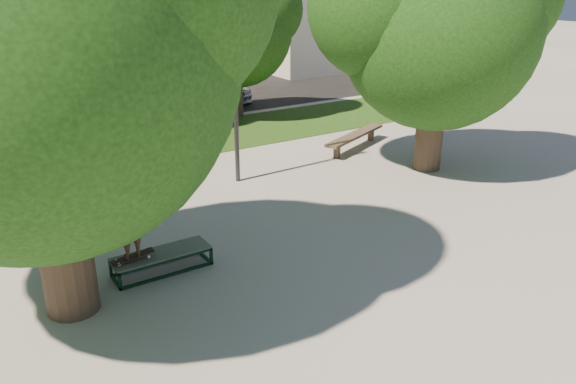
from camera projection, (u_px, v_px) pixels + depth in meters
ground at (316, 267)px, 10.62m from camera, size 120.00×120.00×0.00m
grass_strip at (174, 141)px, 18.56m from camera, size 30.00×4.00×0.02m
asphalt_strip at (91, 108)px, 23.14m from camera, size 40.00×8.00×0.01m
tree_left at (22, 32)px, 7.70m from camera, size 6.96×5.95×7.12m
tree_right at (435, 19)px, 14.55m from camera, size 6.24×5.33×6.51m
bg_tree_mid at (73, 13)px, 18.07m from camera, size 5.76×4.92×6.24m
bg_tree_right at (233, 23)px, 20.65m from camera, size 5.04×4.31×5.43m
lamppost at (234, 61)px, 13.90m from camera, size 0.25×0.15×6.11m
grind_box at (162, 261)px, 10.41m from camera, size 1.80×0.60×0.38m
skater_rig at (127, 209)px, 9.72m from camera, size 2.30×0.82×1.91m
bench at (355, 136)px, 17.68m from camera, size 3.03×1.60×0.48m
car_dark at (83, 100)px, 21.14m from camera, size 1.80×4.67×1.52m
car_grey at (34, 94)px, 22.18m from camera, size 2.87×5.49×1.47m
car_silver_b at (210, 85)px, 24.55m from camera, size 2.63×4.72×1.29m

